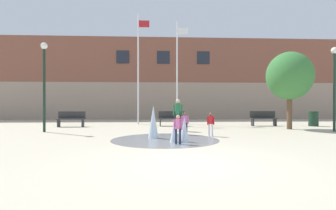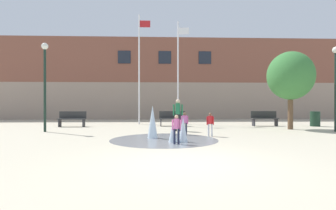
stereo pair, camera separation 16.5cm
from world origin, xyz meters
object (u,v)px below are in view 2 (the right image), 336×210
adult_in_red (178,112)px  trash_can (315,119)px  flagpole_right (178,69)px  flagpole_left (140,66)px  park_bench_far_left (72,119)px  child_running (210,122)px  lamp_post_left_lane (45,75)px  lamp_post_right_lane (336,77)px  child_with_pink_shirt (176,127)px  street_tree_near_building (290,76)px  park_bench_under_left_flagpole (172,118)px  park_bench_center (264,118)px  child_in_fountain (185,122)px

adult_in_red → trash_can: (8.50, 2.43, -0.48)m
flagpole_right → flagpole_left: bearing=180.0°
park_bench_far_left → flagpole_left: 5.49m
child_running → lamp_post_left_lane: size_ratio=0.23×
lamp_post_right_lane → park_bench_far_left: bearing=166.4°
child_with_pink_shirt → street_tree_near_building: street_tree_near_building is taller
park_bench_under_left_flagpole → child_running: child_running is taller
park_bench_under_left_flagpole → flagpole_right: 3.64m
park_bench_center → street_tree_near_building: street_tree_near_building is taller
flagpole_right → street_tree_near_building: (5.66, -3.95, -0.84)m
child_running → trash_can: (7.32, 4.61, -0.13)m
child_running → park_bench_far_left: bearing=-81.2°
park_bench_center → park_bench_far_left: bearing=-179.7°
park_bench_under_left_flagpole → lamp_post_left_lane: size_ratio=0.37×
child_in_fountain → lamp_post_right_lane: size_ratio=0.24×
park_bench_under_left_flagpole → adult_in_red: (0.12, -2.93, 0.45)m
child_with_pink_shirt → street_tree_near_building: 8.40m
child_with_pink_shirt → flagpole_left: (-1.84, 8.84, 3.33)m
flagpole_right → park_bench_center: bearing=-19.2°
street_tree_near_building → child_with_pink_shirt: bearing=-142.7°
flagpole_right → child_in_fountain: bearing=-92.1°
flagpole_right → trash_can: 8.99m
park_bench_under_left_flagpole → street_tree_near_building: 6.99m
lamp_post_right_lane → flagpole_left: bearing=152.3°
park_bench_under_left_flagpole → flagpole_left: bearing=141.8°
park_bench_far_left → flagpole_left: flagpole_left is taller
park_bench_under_left_flagpole → lamp_post_right_lane: lamp_post_right_lane is taller
park_bench_far_left → lamp_post_right_lane: lamp_post_right_lane is taller
adult_in_red → trash_can: bearing=118.5°
child_in_fountain → lamp_post_left_lane: lamp_post_left_lane is taller
adult_in_red → street_tree_near_building: bearing=108.6°
child_in_fountain → lamp_post_left_lane: 7.16m
child_in_fountain → child_with_pink_shirt: 2.63m
park_bench_far_left → lamp_post_right_lane: size_ratio=0.39×
flagpole_right → park_bench_under_left_flagpole: bearing=-107.0°
park_bench_center → trash_can: park_bench_center is taller
park_bench_center → child_with_pink_shirt: bearing=-130.0°
park_bench_center → flagpole_right: 6.33m
flagpole_right → trash_can: (8.11, -2.16, -3.23)m
park_bench_center → child_with_pink_shirt: (-5.92, -7.05, 0.10)m
street_tree_near_building → trash_can: bearing=36.1°
child_running → child_with_pink_shirt: 2.59m
flagpole_left → lamp_post_right_lane: (9.89, -5.18, -1.23)m
flagpole_left → street_tree_near_building: size_ratio=1.78×
adult_in_red → child_with_pink_shirt: size_ratio=1.61×
park_bench_far_left → child_with_pink_shirt: bearing=-50.8°
trash_can → street_tree_near_building: 3.86m
park_bench_under_left_flagpole → flagpole_left: 4.36m
child_in_fountain → lamp_post_right_lane: (7.51, 1.08, 2.11)m
park_bench_far_left → lamp_post_left_lane: bearing=-97.6°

